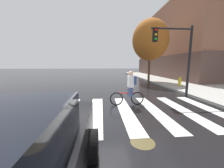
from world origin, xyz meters
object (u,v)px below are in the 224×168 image
cyclist (130,88)px  fire_hydrant (180,81)px  traffic_light_near (177,49)px  street_tree_near (150,40)px  manhole_cover (143,142)px

cyclist → fire_hydrant: (5.45, 4.61, -0.31)m
traffic_light_near → fire_hydrant: bearing=53.8°
traffic_light_near → street_tree_near: street_tree_near is taller
manhole_cover → cyclist: cyclist is taller
street_tree_near → fire_hydrant: bearing=-66.2°
manhole_cover → street_tree_near: (4.26, 11.18, 4.61)m
cyclist → traffic_light_near: (3.00, 1.26, 2.02)m
cyclist → street_tree_near: street_tree_near is taller
traffic_light_near → fire_hydrant: (2.45, 3.35, -2.33)m
manhole_cover → traffic_light_near: traffic_light_near is taller
cyclist → street_tree_near: size_ratio=0.25×
cyclist → fire_hydrant: size_ratio=2.19×
manhole_cover → traffic_light_near: bearing=52.8°
manhole_cover → fire_hydrant: (5.78, 7.73, 0.53)m
fire_hydrant → traffic_light_near: bearing=-126.2°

